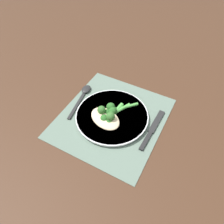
{
  "coord_description": "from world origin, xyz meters",
  "views": [
    {
      "loc": [
        0.45,
        0.24,
        0.61
      ],
      "look_at": [
        0.0,
        0.0,
        0.03
      ],
      "focal_mm": 35.0,
      "sensor_mm": 36.0,
      "label": 1
    }
  ],
  "objects_px": {
    "plate": "(112,116)",
    "knife": "(152,130)",
    "broccoli_stalk_rear": "(109,117)",
    "spoon": "(84,93)",
    "chicken_fillet": "(105,118)",
    "broccoli_stalk_front": "(112,112)",
    "broccoli_stalk_right": "(114,109)"
  },
  "relations": [
    {
      "from": "chicken_fillet",
      "to": "plate",
      "type": "bearing_deg",
      "value": 164.92
    },
    {
      "from": "broccoli_stalk_rear",
      "to": "broccoli_stalk_right",
      "type": "distance_m",
      "value": 0.04
    },
    {
      "from": "knife",
      "to": "broccoli_stalk_front",
      "type": "bearing_deg",
      "value": -173.86
    },
    {
      "from": "chicken_fillet",
      "to": "broccoli_stalk_right",
      "type": "distance_m",
      "value": 0.05
    },
    {
      "from": "broccoli_stalk_front",
      "to": "spoon",
      "type": "height_order",
      "value": "broccoli_stalk_front"
    },
    {
      "from": "broccoli_stalk_rear",
      "to": "spoon",
      "type": "height_order",
      "value": "broccoli_stalk_rear"
    },
    {
      "from": "plate",
      "to": "broccoli_stalk_front",
      "type": "bearing_deg",
      "value": -157.14
    },
    {
      "from": "broccoli_stalk_front",
      "to": "knife",
      "type": "bearing_deg",
      "value": -149.83
    },
    {
      "from": "broccoli_stalk_front",
      "to": "broccoli_stalk_right",
      "type": "bearing_deg",
      "value": -59.68
    },
    {
      "from": "plate",
      "to": "broccoli_stalk_rear",
      "type": "xyz_separation_m",
      "value": [
        0.03,
        0.0,
        0.02
      ]
    },
    {
      "from": "broccoli_stalk_front",
      "to": "broccoli_stalk_right",
      "type": "xyz_separation_m",
      "value": [
        -0.02,
        -0.0,
        0.0
      ]
    },
    {
      "from": "chicken_fillet",
      "to": "knife",
      "type": "bearing_deg",
      "value": 106.75
    },
    {
      "from": "plate",
      "to": "knife",
      "type": "xyz_separation_m",
      "value": [
        -0.01,
        0.15,
        -0.01
      ]
    },
    {
      "from": "chicken_fillet",
      "to": "spoon",
      "type": "bearing_deg",
      "value": -120.59
    },
    {
      "from": "broccoli_stalk_rear",
      "to": "broccoli_stalk_front",
      "type": "relative_size",
      "value": 1.17
    },
    {
      "from": "spoon",
      "to": "knife",
      "type": "bearing_deg",
      "value": -17.08
    },
    {
      "from": "chicken_fillet",
      "to": "broccoli_stalk_rear",
      "type": "bearing_deg",
      "value": 127.6
    },
    {
      "from": "plate",
      "to": "spoon",
      "type": "xyz_separation_m",
      "value": [
        -0.05,
        -0.16,
        -0.0
      ]
    },
    {
      "from": "chicken_fillet",
      "to": "broccoli_stalk_rear",
      "type": "xyz_separation_m",
      "value": [
        -0.01,
        0.01,
        0.0
      ]
    },
    {
      "from": "broccoli_stalk_rear",
      "to": "plate",
      "type": "bearing_deg",
      "value": -80.87
    },
    {
      "from": "broccoli_stalk_front",
      "to": "spoon",
      "type": "xyz_separation_m",
      "value": [
        -0.05,
        -0.16,
        -0.02
      ]
    },
    {
      "from": "broccoli_stalk_rear",
      "to": "knife",
      "type": "relative_size",
      "value": 0.58
    },
    {
      "from": "broccoli_stalk_front",
      "to": "broccoli_stalk_right",
      "type": "height_order",
      "value": "broccoli_stalk_right"
    },
    {
      "from": "broccoli_stalk_right",
      "to": "spoon",
      "type": "height_order",
      "value": "broccoli_stalk_right"
    },
    {
      "from": "broccoli_stalk_front",
      "to": "plate",
      "type": "bearing_deg",
      "value": 138.47
    },
    {
      "from": "broccoli_stalk_rear",
      "to": "spoon",
      "type": "distance_m",
      "value": 0.18
    },
    {
      "from": "broccoli_stalk_rear",
      "to": "spoon",
      "type": "bearing_deg",
      "value": -20.48
    },
    {
      "from": "broccoli_stalk_right",
      "to": "broccoli_stalk_rear",
      "type": "bearing_deg",
      "value": 136.8
    },
    {
      "from": "broccoli_stalk_right",
      "to": "knife",
      "type": "bearing_deg",
      "value": -139.8
    },
    {
      "from": "broccoli_stalk_right",
      "to": "spoon",
      "type": "relative_size",
      "value": 0.54
    },
    {
      "from": "knife",
      "to": "spoon",
      "type": "bearing_deg",
      "value": 174.19
    },
    {
      "from": "spoon",
      "to": "chicken_fillet",
      "type": "bearing_deg",
      "value": -40.28
    }
  ]
}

